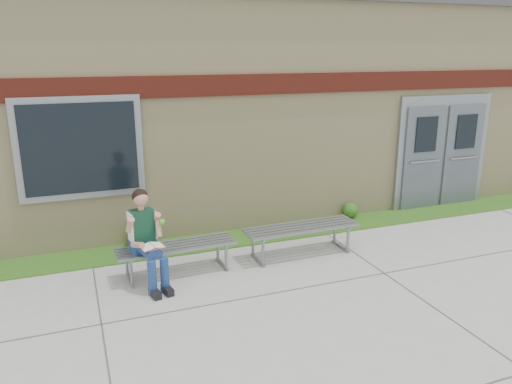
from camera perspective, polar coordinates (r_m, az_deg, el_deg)
name	(u,v)px	position (r m, az deg, el deg)	size (l,w,h in m)	color
ground	(342,300)	(6.79, 9.80, -12.12)	(80.00, 80.00, 0.00)	#9E9E99
grass_strip	(268,234)	(8.91, 1.35, -4.81)	(16.00, 0.80, 0.02)	#1E5216
school_building	(212,98)	(11.59, -5.00, 10.62)	(16.20, 6.22, 4.20)	beige
bench_left	(177,251)	(7.38, -9.06, -6.73)	(1.75, 0.55, 0.45)	gray
bench_right	(301,233)	(7.97, 5.17, -4.64)	(1.87, 0.55, 0.48)	gray
girl	(147,237)	(7.00, -12.40, -5.05)	(0.53, 0.85, 1.35)	navy
shrub_mid	(139,234)	(8.54, -13.27, -4.71)	(0.39, 0.39, 0.39)	#1E5216
shrub_east	(350,210)	(9.86, 10.72, -2.05)	(0.29, 0.29, 0.29)	#1E5216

